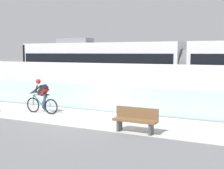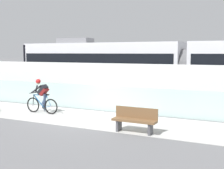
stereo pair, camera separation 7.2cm
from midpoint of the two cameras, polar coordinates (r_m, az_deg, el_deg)
ground_plane at (r=13.38m, az=-5.48°, el=-6.25°), size 200.00×200.00×0.00m
bike_path_deck at (r=13.38m, az=-5.48°, el=-6.22°), size 32.00×3.20×0.01m
glass_parapet at (r=14.86m, az=-1.82°, el=-2.58°), size 32.00×0.05×1.23m
concrete_barrier_wall at (r=16.40m, az=1.07°, el=0.03°), size 32.00×0.36×2.24m
tram_rail_near at (r=18.81m, az=4.21°, el=-2.64°), size 32.00×0.08×0.01m
tram_rail_far at (r=20.14m, az=5.70°, el=-2.07°), size 32.00×0.08×0.01m
tram at (r=18.46m, az=13.62°, el=2.94°), size 22.56×2.54×3.81m
cyclist_on_bike at (r=14.52m, az=-13.16°, el=-2.27°), size 1.77×0.58×1.61m
bench at (r=10.89m, az=4.26°, el=-6.52°), size 1.60×0.45×0.89m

